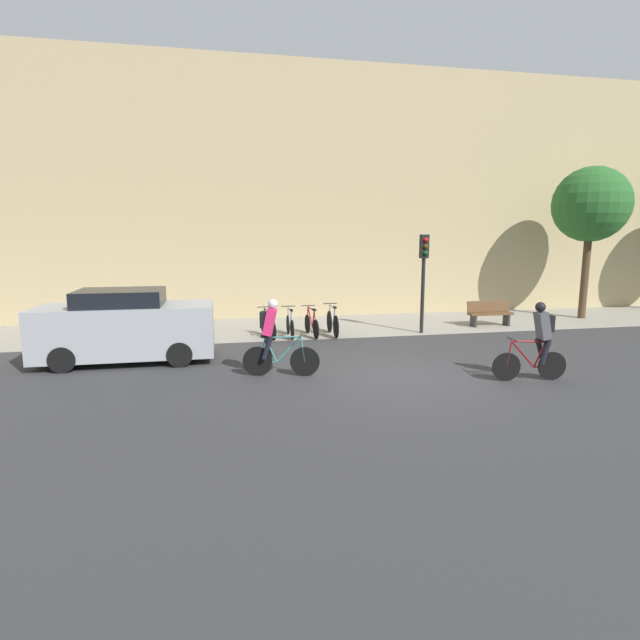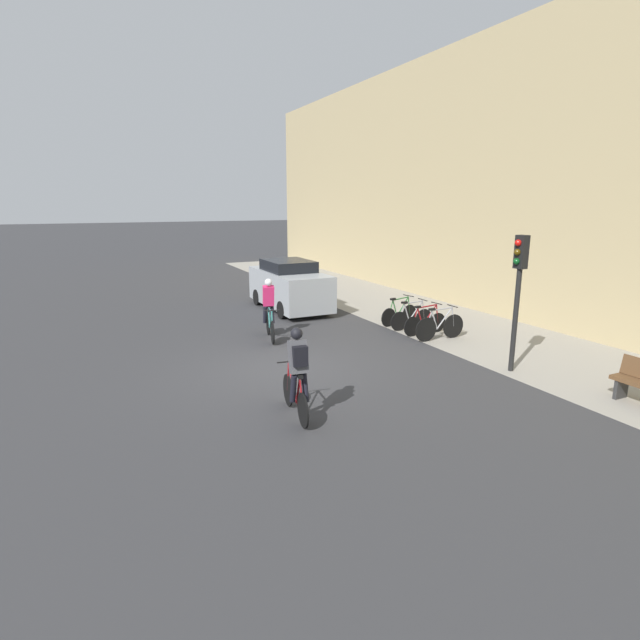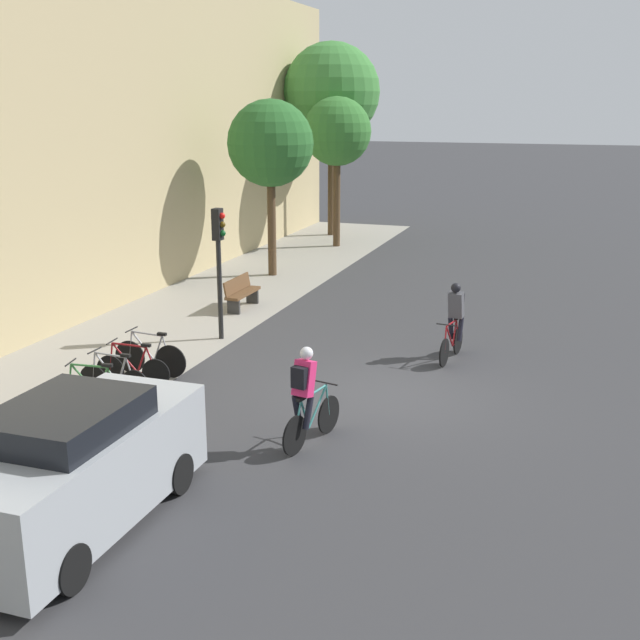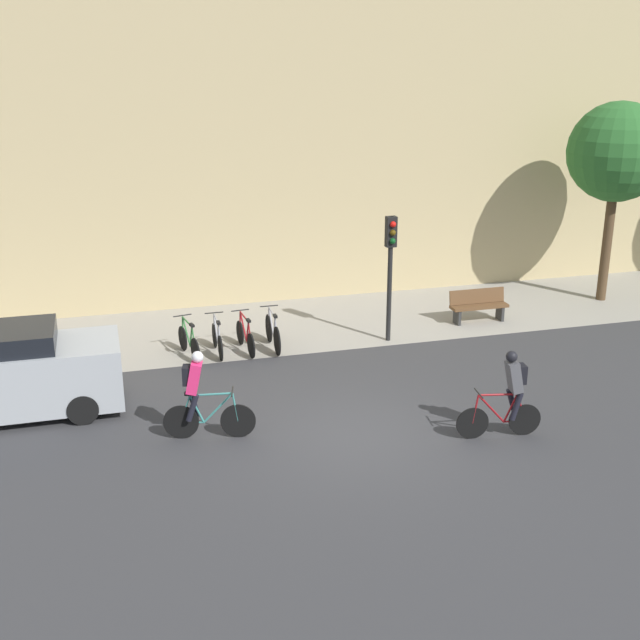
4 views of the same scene
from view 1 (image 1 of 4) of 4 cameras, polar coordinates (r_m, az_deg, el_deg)
name	(u,v)px [view 1 (image 1 of 4)]	position (r m, az deg, el deg)	size (l,w,h in m)	color
ground	(402,377)	(11.59, 9.32, -6.46)	(200.00, 200.00, 0.00)	#333335
kerb_strip	(335,326)	(17.90, 1.70, -0.64)	(44.00, 4.50, 0.01)	gray
building_facade	(321,193)	(20.17, 0.08, 14.31)	(44.00, 0.60, 9.68)	tan
cyclist_pink	(273,335)	(11.37, -5.40, -1.77)	(1.73, 0.58, 1.78)	black
cyclist_grey	(539,339)	(11.98, 23.75, -1.97)	(1.68, 0.50, 1.76)	black
parked_bike_0	(268,326)	(15.83, -5.93, -0.65)	(0.48, 1.56, 0.94)	black
parked_bike_1	(290,325)	(15.91, -3.44, -0.56)	(0.46, 1.57, 0.94)	black
parked_bike_2	(312,324)	(16.02, -0.97, -0.47)	(0.46, 1.64, 0.94)	black
parked_bike_3	(333,322)	(16.15, 1.45, -0.27)	(0.46, 1.71, 0.99)	black
traffic_light_pole	(424,265)	(16.63, 11.77, 6.18)	(0.26, 0.30, 3.23)	black
bench	(490,313)	(18.79, 18.82, 0.77)	(1.61, 0.44, 0.89)	brown
parked_car	(126,327)	(13.58, -21.27, -0.74)	(4.30, 1.84, 1.85)	#9EA3A8
street_tree_0	(591,205)	(21.92, 28.58, 11.45)	(2.82, 2.82, 5.77)	#4C3823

